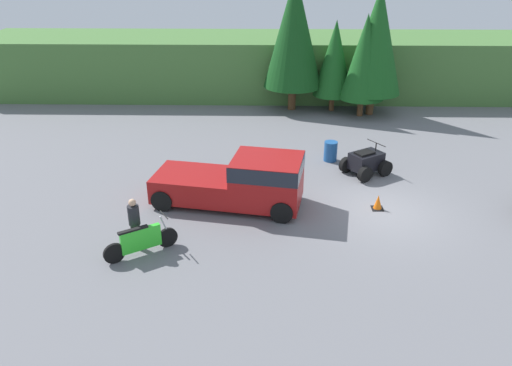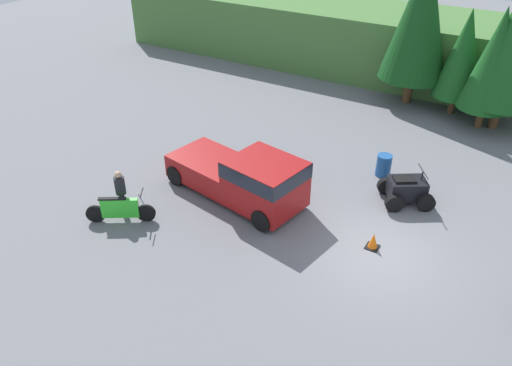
{
  "view_description": "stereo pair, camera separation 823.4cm",
  "coord_description": "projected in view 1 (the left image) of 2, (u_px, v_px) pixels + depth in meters",
  "views": [
    {
      "loc": [
        -4.25,
        -15.79,
        8.66
      ],
      "look_at": [
        -4.59,
        0.31,
        0.95
      ],
      "focal_mm": 35.0,
      "sensor_mm": 36.0,
      "label": 1
    },
    {
      "loc": [
        3.03,
        -12.31,
        10.3
      ],
      "look_at": [
        -4.59,
        0.31,
        0.95
      ],
      "focal_mm": 35.0,
      "sensor_mm": 36.0,
      "label": 2
    }
  ],
  "objects": [
    {
      "name": "hillside_backdrop",
      "position": [
        334.0,
        65.0,
        31.56
      ],
      "size": [
        44.0,
        6.0,
        3.54
      ],
      "color": "#477538",
      "rests_on": "ground_plane"
    },
    {
      "name": "tree_left",
      "position": [
        294.0,
        31.0,
        27.22
      ],
      "size": [
        3.29,
        3.29,
        7.48
      ],
      "color": "brown",
      "rests_on": "ground_plane"
    },
    {
      "name": "traffic_cone",
      "position": [
        378.0,
        203.0,
        17.99
      ],
      "size": [
        0.42,
        0.42,
        0.55
      ],
      "color": "black",
      "rests_on": "ground_plane"
    },
    {
      "name": "tree_mid_right",
      "position": [
        365.0,
        57.0,
        26.6
      ],
      "size": [
        2.42,
        2.42,
        5.51
      ],
      "color": "brown",
      "rests_on": "ground_plane"
    },
    {
      "name": "ground_plane",
      "position": [
        383.0,
        212.0,
        17.9
      ],
      "size": [
        80.0,
        80.0,
        0.0
      ],
      "primitive_type": "plane",
      "color": "slate"
    },
    {
      "name": "quad_atv",
      "position": [
        366.0,
        162.0,
        20.65
      ],
      "size": [
        2.22,
        2.1,
        1.3
      ],
      "rotation": [
        0.0,
        0.0,
        0.58
      ],
      "color": "black",
      "rests_on": "ground_plane"
    },
    {
      "name": "tree_right",
      "position": [
        377.0,
        40.0,
        26.49
      ],
      "size": [
        3.05,
        3.05,
        6.93
      ],
      "color": "brown",
      "rests_on": "ground_plane"
    },
    {
      "name": "rider_person",
      "position": [
        135.0,
        222.0,
        15.39
      ],
      "size": [
        0.5,
        0.5,
        1.72
      ],
      "rotation": [
        0.0,
        0.0,
        0.89
      ],
      "color": "black",
      "rests_on": "ground_plane"
    },
    {
      "name": "pickup_truck_red",
      "position": [
        243.0,
        180.0,
        17.94
      ],
      "size": [
        5.65,
        3.05,
        1.92
      ],
      "rotation": [
        0.0,
        0.0,
        -0.18
      ],
      "color": "maroon",
      "rests_on": "ground_plane"
    },
    {
      "name": "tree_mid_left",
      "position": [
        335.0,
        58.0,
        27.6
      ],
      "size": [
        2.22,
        2.22,
        5.06
      ],
      "color": "brown",
      "rests_on": "ground_plane"
    },
    {
      "name": "dirt_bike",
      "position": [
        141.0,
        241.0,
        15.24
      ],
      "size": [
        2.04,
        1.38,
        1.18
      ],
      "rotation": [
        0.0,
        0.0,
        0.57
      ],
      "color": "black",
      "rests_on": "ground_plane"
    },
    {
      "name": "steel_barrel",
      "position": [
        331.0,
        151.0,
        21.97
      ],
      "size": [
        0.58,
        0.58,
        0.88
      ],
      "color": "#1E5193",
      "rests_on": "ground_plane"
    }
  ]
}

